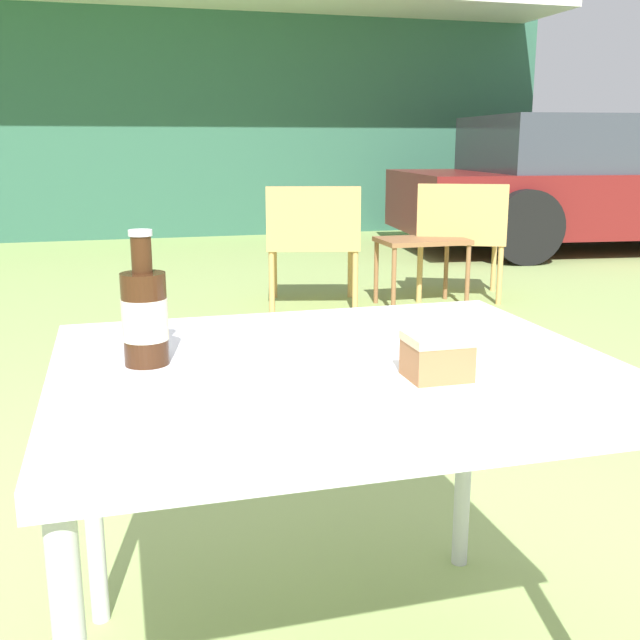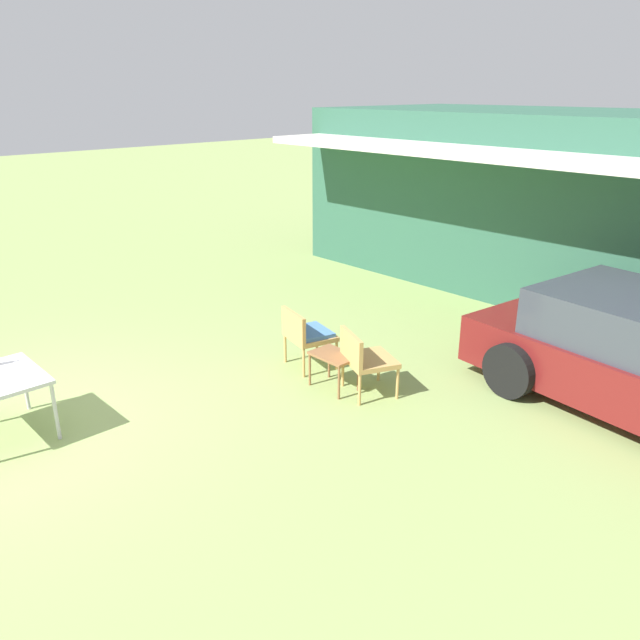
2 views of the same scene
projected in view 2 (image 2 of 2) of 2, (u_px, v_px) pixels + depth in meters
name	position (u px, v px, depth m)	size (l,w,h in m)	color
ground_plane	(9.00, 435.00, 6.60)	(60.00, 60.00, 0.00)	#8CA35B
cabin_building	(541.00, 196.00, 11.66)	(8.08, 5.45, 3.07)	#2D5B47
wicker_chair_cushioned	(307.00, 333.00, 8.05)	(0.70, 0.66, 0.79)	tan
wicker_chair_plain	(364.00, 357.00, 7.33)	(0.75, 0.73, 0.79)	tan
garden_side_table	(334.00, 359.00, 7.49)	(0.56, 0.38, 0.45)	brown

